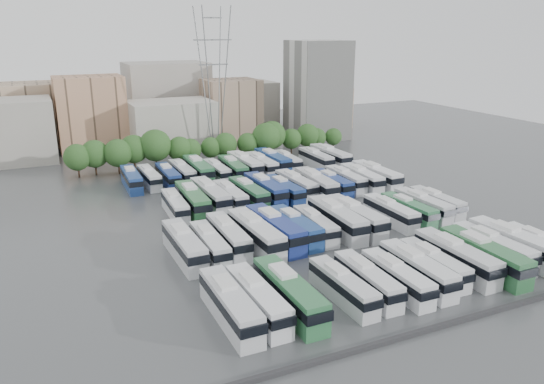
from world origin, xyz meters
name	(u,v)px	position (x,y,z in m)	size (l,w,h in m)	color
ground	(307,221)	(0.00, 0.00, 0.00)	(220.00, 220.00, 0.00)	#424447
parapet	(459,321)	(0.00, -33.00, 0.25)	(56.00, 0.50, 0.50)	#2D2D30
tree_line	(209,144)	(-2.36, 42.09, 4.43)	(65.17, 8.19, 8.65)	black
city_buildings	(155,112)	(-7.46, 71.86, 7.87)	(102.00, 35.00, 20.00)	#9E998E
apartment_tower	(317,90)	(34.00, 58.00, 13.00)	(14.00, 14.00, 26.00)	silver
electricity_pylon	(214,75)	(2.00, 50.00, 18.66)	(9.00, 6.91, 33.83)	slate
bus_r0_s0	(230,305)	(-21.32, -22.90, 1.97)	(2.82, 12.82, 4.02)	silver
bus_r0_s1	(258,299)	(-18.26, -22.88, 1.90)	(2.89, 12.37, 3.87)	white
bus_r0_s2	(289,293)	(-14.76, -23.32, 2.06)	(2.93, 13.36, 4.19)	#307042
bus_r0_s4	(343,286)	(-8.39, -23.91, 1.74)	(2.68, 11.37, 3.55)	silver
bus_r0_s5	(367,280)	(-5.00, -23.70, 1.76)	(2.85, 11.51, 3.59)	silver
bus_r0_s6	(397,277)	(-1.58, -24.60, 1.76)	(2.63, 11.43, 3.58)	silver
bus_r0_s7	(417,269)	(1.81, -24.02, 1.88)	(2.91, 12.24, 3.82)	silver
bus_r0_s8	(434,264)	(4.87, -23.40, 1.71)	(2.64, 11.17, 3.49)	silver
bus_r0_s9	(456,257)	(8.30, -23.49, 2.00)	(2.83, 12.96, 4.07)	silver
bus_r0_s10	(484,255)	(11.60, -24.70, 2.07)	(3.15, 13.51, 4.23)	#2D6A3C
bus_r0_s11	(492,248)	(14.83, -23.05, 1.91)	(3.06, 12.49, 3.90)	silver
bus_r0_s12	(514,244)	(18.14, -23.52, 2.07)	(3.60, 13.55, 4.21)	silver
bus_r0_s13	(540,246)	(21.29, -24.92, 1.74)	(2.68, 11.36, 3.55)	white
bus_r1_s0	(184,245)	(-21.40, -5.80, 1.98)	(2.91, 12.87, 4.03)	silver
bus_r1_s1	(210,244)	(-18.14, -6.43, 1.78)	(2.78, 11.63, 3.63)	silver
bus_r1_s2	(228,236)	(-14.98, -4.95, 1.91)	(2.94, 12.45, 3.89)	silver
bus_r1_s3	(256,234)	(-11.42, -6.22, 2.10)	(3.43, 13.74, 4.28)	silver
bus_r1_s4	(275,229)	(-8.20, -5.57, 2.10)	(3.65, 13.76, 4.28)	navy
bus_r1_s5	(295,227)	(-5.00, -5.56, 1.87)	(3.17, 12.26, 3.82)	navy
bus_r1_s6	(315,225)	(-1.78, -5.77, 1.72)	(2.97, 11.25, 3.50)	silver
bus_r1_s7	(337,219)	(1.83, -5.74, 2.10)	(3.37, 13.74, 4.29)	silver
bus_r1_s8	(355,217)	(4.82, -5.97, 2.06)	(3.31, 13.46, 4.20)	silver
bus_r1_s10	(391,212)	(11.48, -5.90, 1.78)	(2.57, 11.56, 3.62)	silver
bus_r1_s11	(408,209)	(14.88, -5.92, 1.73)	(2.98, 11.35, 3.53)	#317348
bus_r1_s12	(423,205)	(18.22, -5.37, 1.81)	(2.98, 11.84, 3.69)	silver
bus_r1_s13	(437,202)	(21.48, -4.93, 1.72)	(2.72, 11.24, 3.51)	silver
bus_r2_s1	(175,205)	(-18.12, 11.42, 1.72)	(2.88, 11.27, 3.51)	silver
bus_r2_s2	(192,200)	(-15.02, 12.07, 2.05)	(3.32, 13.38, 4.17)	#2F6F3D
bus_r2_s3	(210,195)	(-11.61, 13.14, 2.06)	(3.26, 13.43, 4.19)	silver
bus_r2_s4	(230,196)	(-8.30, 12.37, 1.78)	(2.57, 11.58, 3.63)	silver
bus_r2_s5	(249,193)	(-4.95, 12.28, 1.89)	(3.09, 12.35, 3.85)	#2C6842
bus_r2_s6	(265,189)	(-1.57, 12.78, 2.00)	(3.15, 13.04, 4.07)	navy
bus_r2_s7	(284,190)	(1.49, 11.65, 1.80)	(3.10, 11.78, 3.66)	navy
bus_r2_s8	(296,185)	(4.83, 13.31, 1.88)	(3.05, 12.28, 3.83)	silver
bus_r2_s9	(316,184)	(8.16, 11.89, 2.03)	(3.51, 13.29, 4.13)	silver
bus_r2_s10	(332,183)	(11.42, 11.75, 1.79)	(2.66, 11.64, 3.64)	navy
bus_r2_s11	(345,179)	(15.03, 12.84, 1.80)	(2.67, 11.72, 3.67)	silver
bus_r2_s12	(362,178)	(18.18, 12.15, 1.90)	(3.20, 12.46, 3.88)	silver
bus_r2_s13	(376,175)	(21.48, 12.10, 2.02)	(3.05, 13.13, 4.11)	silver
bus_r3_s0	(131,179)	(-21.69, 29.92, 1.81)	(2.88, 11.84, 3.70)	navy
bus_r3_s1	(149,177)	(-18.28, 30.20, 1.70)	(2.72, 11.08, 3.45)	silver
bus_r3_s2	(168,176)	(-14.84, 29.24, 1.79)	(2.54, 11.60, 3.64)	navy
bus_r3_s3	(182,172)	(-11.65, 30.62, 1.82)	(2.75, 11.84, 3.70)	silver
bus_r3_s4	(198,169)	(-8.39, 30.55, 2.07)	(3.12, 13.47, 4.21)	#307045
bus_r3_s5	(217,171)	(-4.92, 29.18, 1.71)	(2.53, 11.13, 3.49)	silver
bus_r3_s6	(233,168)	(-1.58, 28.92, 1.91)	(3.19, 12.50, 3.89)	#2E6D41
bus_r3_s7	(245,164)	(1.63, 30.46, 2.02)	(3.31, 13.22, 4.12)	white
bus_r3_s8	(261,164)	(4.98, 29.64, 1.89)	(2.79, 12.30, 3.85)	silver
bus_r3_s9	(273,161)	(8.22, 31.02, 2.01)	(3.25, 13.11, 4.09)	navy
bus_r3_s10	(287,161)	(11.58, 30.89, 1.69)	(2.76, 11.05, 3.44)	silver
bus_r3_s12	(316,159)	(17.96, 29.52, 1.83)	(2.61, 11.88, 3.72)	silver
bus_r3_s13	(330,156)	(21.51, 29.46, 2.04)	(3.33, 13.31, 4.15)	silver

